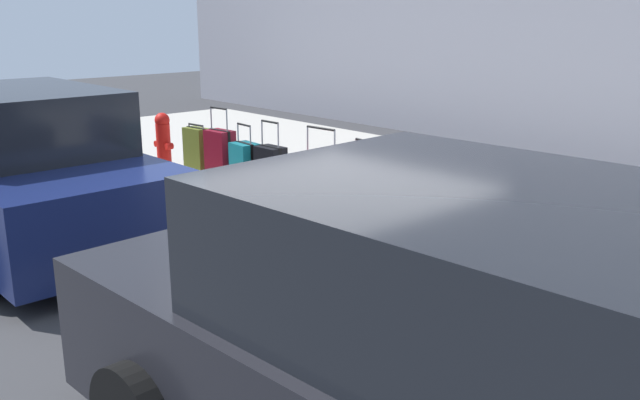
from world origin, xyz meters
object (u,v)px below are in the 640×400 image
object	(u,v)px
suitcase_navy_7	(295,187)
suitcase_olive_11	(197,155)
parked_car_navy_1	(22,170)
suitcase_maroon_10	(221,160)
suitcase_maroon_3	(457,237)
suitcase_red_6	(321,189)
suitcase_black_8	(271,175)
suitcase_black_1	(579,269)
bollard_post	(137,141)
parked_car_charcoal_0	(493,379)
fire_hydrant	(163,141)
suitcase_teal_9	(245,169)
suitcase_olive_4	(409,213)
suitcase_teal_2	(516,249)
suitcase_silver_5	(369,197)

from	to	relation	value
suitcase_navy_7	suitcase_olive_11	world-z (taller)	suitcase_olive_11
suitcase_olive_11	parked_car_navy_1	bearing A→B (deg)	100.03
suitcase_maroon_10	suitcase_maroon_3	bearing A→B (deg)	179.82
suitcase_red_6	suitcase_maroon_10	xyz separation A→B (m)	(1.96, -0.06, 0.00)
suitcase_black_8	suitcase_olive_11	xyz separation A→B (m)	(1.44, 0.09, 0.03)
suitcase_black_1	suitcase_maroon_10	size ratio (longest dim) A/B	0.78
suitcase_navy_7	bollard_post	size ratio (longest dim) A/B	0.80
suitcase_black_1	suitcase_maroon_3	bearing A→B (deg)	-1.08
suitcase_black_1	parked_car_charcoal_0	xyz separation A→B (m)	(-0.80, 2.39, 0.33)
suitcase_black_1	parked_car_navy_1	bearing A→B (deg)	25.88
suitcase_black_8	parked_car_navy_1	xyz separation A→B (m)	(1.02, 2.48, 0.26)
fire_hydrant	suitcase_teal_9	bearing A→B (deg)	-179.07
suitcase_maroon_10	suitcase_olive_11	xyz separation A→B (m)	(0.49, 0.04, -0.01)
suitcase_maroon_3	suitcase_red_6	world-z (taller)	suitcase_red_6
suitcase_olive_4	bollard_post	world-z (taller)	suitcase_olive_4
suitcase_red_6	suitcase_teal_9	size ratio (longest dim) A/B	1.17
suitcase_teal_2	suitcase_maroon_3	xyz separation A→B (m)	(0.57, 0.04, -0.03)
parked_car_navy_1	suitcase_teal_2	bearing A→B (deg)	-150.55
suitcase_olive_4	parked_car_navy_1	size ratio (longest dim) A/B	0.23
suitcase_red_6	bollard_post	size ratio (longest dim) A/B	1.36
suitcase_black_1	suitcase_teal_9	size ratio (longest dim) A/B	0.91
suitcase_navy_7	suitcase_black_8	size ratio (longest dim) A/B	0.62
suitcase_olive_4	parked_car_navy_1	world-z (taller)	parked_car_navy_1
suitcase_olive_4	fire_hydrant	distance (m)	4.55
fire_hydrant	suitcase_teal_2	bearing A→B (deg)	-179.75
suitcase_navy_7	bollard_post	bearing A→B (deg)	2.94
fire_hydrant	suitcase_olive_11	bearing A→B (deg)	177.85
suitcase_maroon_10	parked_car_navy_1	xyz separation A→B (m)	(0.06, 2.43, 0.22)
suitcase_olive_4	suitcase_olive_11	distance (m)	3.62
fire_hydrant	parked_car_charcoal_0	distance (m)	7.49
suitcase_teal_9	suitcase_olive_11	distance (m)	0.97
suitcase_teal_2	suitcase_maroon_3	bearing A→B (deg)	3.72
fire_hydrant	suitcase_silver_5	bearing A→B (deg)	-179.19
suitcase_teal_9	parked_car_navy_1	xyz separation A→B (m)	(0.55, 2.46, 0.27)
suitcase_black_1	suitcase_black_8	world-z (taller)	suitcase_black_8
suitcase_teal_2	bollard_post	distance (m)	6.20
suitcase_olive_4	suitcase_olive_11	size ratio (longest dim) A/B	1.26
suitcase_black_8	suitcase_red_6	bearing A→B (deg)	173.24
suitcase_maroon_3	suitcase_black_8	distance (m)	2.75
suitcase_red_6	suitcase_olive_11	distance (m)	2.45
parked_car_charcoal_0	fire_hydrant	bearing A→B (deg)	-18.90
suitcase_teal_2	fire_hydrant	distance (m)	5.69
suitcase_black_1	suitcase_navy_7	bearing A→B (deg)	-0.93
suitcase_teal_9	parked_car_navy_1	bearing A→B (deg)	77.43
suitcase_silver_5	suitcase_olive_4	bearing A→B (deg)	173.58
suitcase_silver_5	suitcase_maroon_10	distance (m)	2.55
suitcase_olive_11	fire_hydrant	world-z (taller)	fire_hydrant
suitcase_black_1	bollard_post	bearing A→B (deg)	0.98
suitcase_olive_4	suitcase_red_6	bearing A→B (deg)	2.61
parked_car_navy_1	fire_hydrant	bearing A→B (deg)	-60.85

